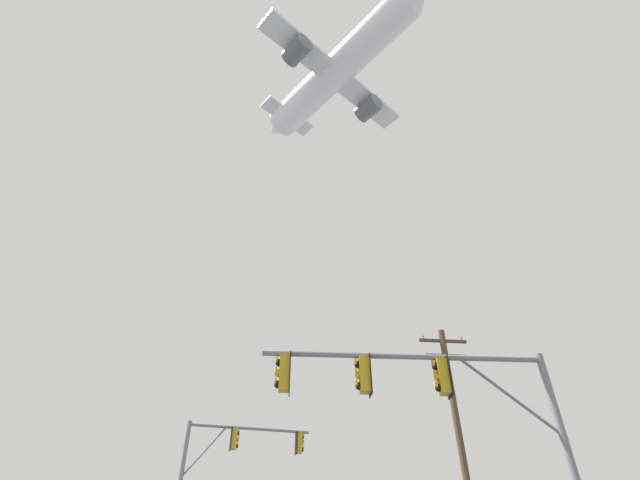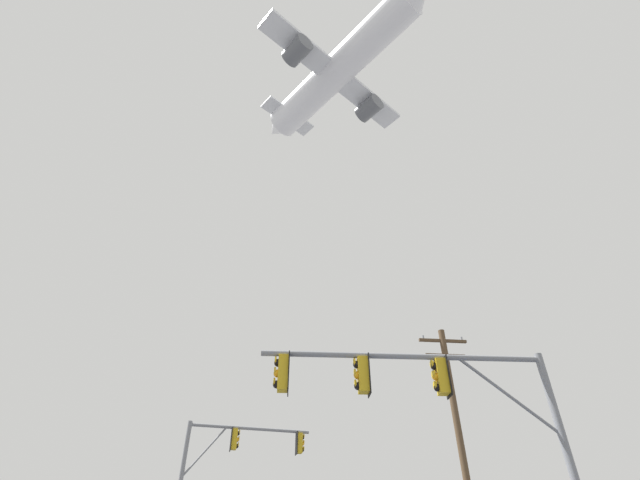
{
  "view_description": "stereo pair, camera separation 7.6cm",
  "coord_description": "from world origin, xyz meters",
  "px_view_note": "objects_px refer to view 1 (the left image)",
  "views": [
    {
      "loc": [
        -0.87,
        -3.65,
        1.21
      ],
      "look_at": [
        1.02,
        15.86,
        15.56
      ],
      "focal_mm": 25.16,
      "sensor_mm": 36.0,
      "label": 1
    },
    {
      "loc": [
        -0.79,
        -3.66,
        1.21
      ],
      "look_at": [
        1.02,
        15.86,
        15.56
      ],
      "focal_mm": 25.16,
      "sensor_mm": 36.0,
      "label": 2
    }
  ],
  "objects_px": {
    "signal_pole_near": "(436,400)",
    "airplane": "(338,70)",
    "utility_pole": "(460,440)",
    "signal_pole_far": "(227,463)"
  },
  "relations": [
    {
      "from": "signal_pole_near",
      "to": "signal_pole_far",
      "type": "xyz_separation_m",
      "value": [
        -6.05,
        11.58,
        0.41
      ]
    },
    {
      "from": "utility_pole",
      "to": "airplane",
      "type": "distance_m",
      "value": 48.24
    },
    {
      "from": "signal_pole_near",
      "to": "airplane",
      "type": "xyz_separation_m",
      "value": [
        1.42,
        21.11,
        46.92
      ]
    },
    {
      "from": "airplane",
      "to": "utility_pole",
      "type": "bearing_deg",
      "value": -81.73
    },
    {
      "from": "airplane",
      "to": "signal_pole_near",
      "type": "bearing_deg",
      "value": -93.84
    },
    {
      "from": "signal_pole_far",
      "to": "utility_pole",
      "type": "height_order",
      "value": "utility_pole"
    },
    {
      "from": "utility_pole",
      "to": "signal_pole_far",
      "type": "bearing_deg",
      "value": 156.27
    },
    {
      "from": "utility_pole",
      "to": "airplane",
      "type": "relative_size",
      "value": 0.4
    },
    {
      "from": "signal_pole_far",
      "to": "airplane",
      "type": "relative_size",
      "value": 0.27
    },
    {
      "from": "utility_pole",
      "to": "signal_pole_near",
      "type": "bearing_deg",
      "value": -114.67
    }
  ]
}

